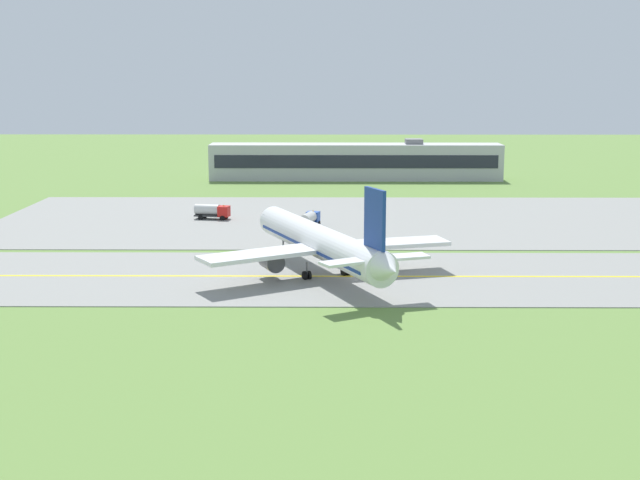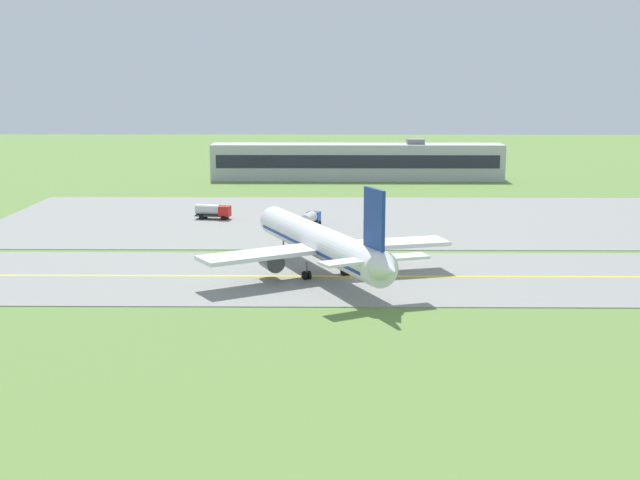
% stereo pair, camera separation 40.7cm
% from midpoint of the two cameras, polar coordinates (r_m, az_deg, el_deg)
% --- Properties ---
extents(ground_plane, '(500.00, 500.00, 0.00)m').
position_cam_midpoint_polar(ground_plane, '(105.02, 2.55, -2.50)').
color(ground_plane, olive).
extents(taxiway_strip, '(240.00, 28.00, 0.10)m').
position_cam_midpoint_polar(taxiway_strip, '(105.01, 2.55, -2.48)').
color(taxiway_strip, gray).
rests_on(taxiway_strip, ground).
extents(apron_pad, '(140.00, 52.00, 0.10)m').
position_cam_midpoint_polar(apron_pad, '(146.74, 5.92, 1.38)').
color(apron_pad, gray).
rests_on(apron_pad, ground).
extents(taxiway_centreline, '(220.00, 0.60, 0.01)m').
position_cam_midpoint_polar(taxiway_centreline, '(105.00, 2.55, -2.45)').
color(taxiway_centreline, yellow).
rests_on(taxiway_centreline, taxiway_strip).
extents(airplane_lead, '(31.10, 37.65, 12.70)m').
position_cam_midpoint_polar(airplane_lead, '(104.99, 0.20, -0.19)').
color(airplane_lead, white).
rests_on(airplane_lead, ground).
extents(service_truck_baggage, '(6.26, 3.13, 2.65)m').
position_cam_midpoint_polar(service_truck_baggage, '(147.10, -7.12, 1.97)').
color(service_truck_baggage, red).
rests_on(service_truck_baggage, ground).
extents(service_truck_fuel, '(3.59, 6.33, 2.65)m').
position_cam_midpoint_polar(service_truck_fuel, '(137.70, -0.58, 1.43)').
color(service_truck_fuel, '#264CA5').
rests_on(service_truck_fuel, ground).
extents(terminal_building, '(68.69, 8.27, 9.63)m').
position_cam_midpoint_polar(terminal_building, '(201.68, 2.58, 5.28)').
color(terminal_building, '#B2B2B7').
rests_on(terminal_building, ground).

